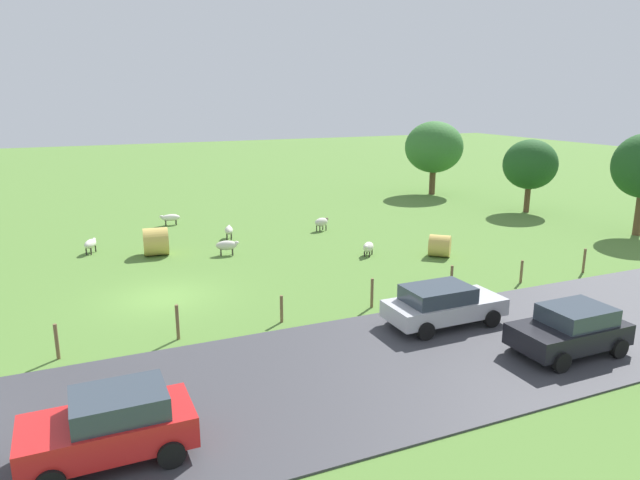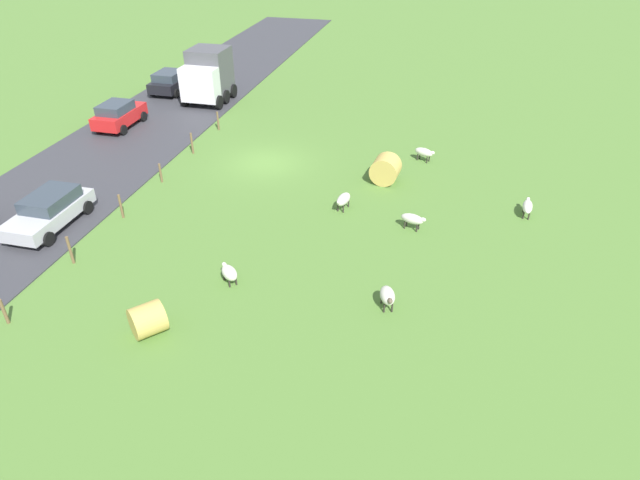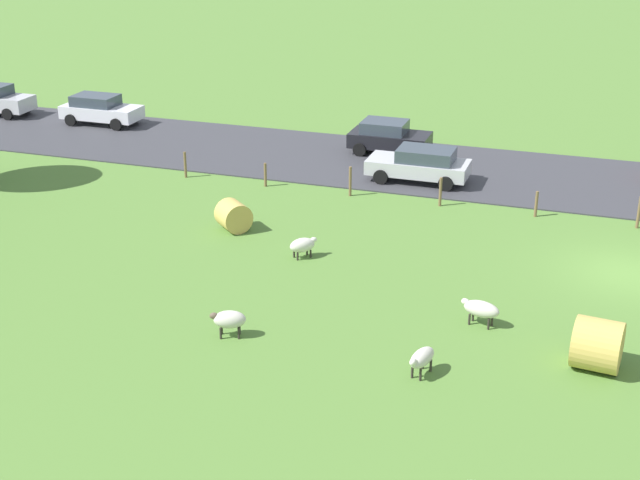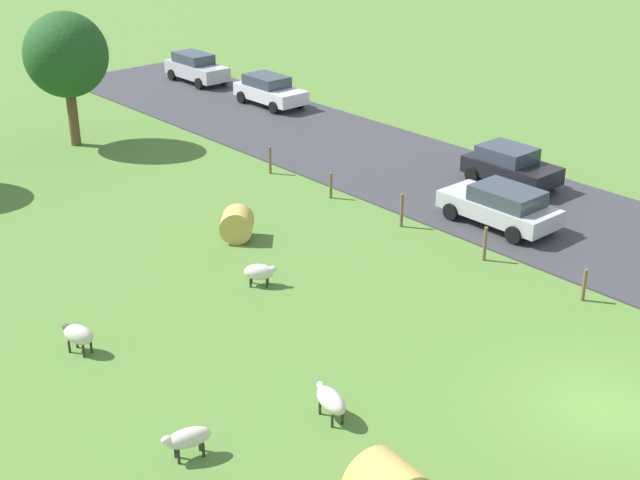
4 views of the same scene
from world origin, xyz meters
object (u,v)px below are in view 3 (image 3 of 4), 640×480
(sheep_4, at_px, (481,309))
(car_2, at_px, (100,109))
(hay_bale_1, at_px, (598,345))
(car_3, at_px, (420,164))
(sheep_2, at_px, (229,320))
(hay_bale_0, at_px, (234,216))
(sheep_1, at_px, (422,358))
(sheep_3, at_px, (303,245))
(car_0, at_px, (388,137))

(sheep_4, xyz_separation_m, car_2, (16.63, 23.28, 0.34))
(hay_bale_1, bearing_deg, sheep_4, 65.82)
(sheep_4, bearing_deg, car_3, 20.62)
(sheep_2, bearing_deg, hay_bale_0, 22.94)
(sheep_1, bearing_deg, car_2, 47.94)
(sheep_3, bearing_deg, car_0, 1.49)
(sheep_3, height_order, car_0, car_0)
(sheep_3, distance_m, hay_bale_0, 3.77)
(car_2, bearing_deg, sheep_2, -140.29)
(car_0, distance_m, car_3, 4.42)
(hay_bale_0, height_order, car_3, car_3)
(hay_bale_0, xyz_separation_m, car_0, (11.60, -3.05, 0.30))
(sheep_4, relative_size, hay_bale_1, 0.86)
(sheep_1, height_order, sheep_3, sheep_1)
(hay_bale_0, distance_m, hay_bale_1, 15.05)
(hay_bale_0, xyz_separation_m, car_2, (11.86, 13.05, 0.30))
(sheep_1, bearing_deg, sheep_3, 41.42)
(car_2, bearing_deg, car_3, -102.07)
(hay_bale_1, xyz_separation_m, car_3, (14.21, 8.20, 0.11))
(hay_bale_1, distance_m, car_3, 16.41)
(sheep_3, height_order, car_2, car_2)
(sheep_4, height_order, car_0, car_0)
(sheep_2, xyz_separation_m, car_0, (19.47, 0.29, 0.32))
(sheep_4, bearing_deg, sheep_2, 114.26)
(car_3, bearing_deg, sheep_2, 172.32)
(sheep_1, distance_m, car_0, 20.73)
(sheep_1, xyz_separation_m, sheep_3, (6.57, 5.79, -0.05))
(sheep_4, xyz_separation_m, car_0, (16.36, 7.18, 0.34))
(car_2, bearing_deg, car_0, -90.93)
(car_0, bearing_deg, hay_bale_0, 165.28)
(car_0, height_order, car_3, car_0)
(sheep_4, xyz_separation_m, car_3, (12.67, 4.77, 0.31))
(sheep_1, distance_m, sheep_4, 3.59)
(sheep_3, distance_m, car_3, 9.77)
(hay_bale_1, bearing_deg, sheep_2, 98.61)
(hay_bale_1, height_order, car_2, car_2)
(hay_bale_1, bearing_deg, sheep_3, 65.55)
(sheep_4, height_order, hay_bale_0, hay_bale_0)
(car_2, bearing_deg, sheep_4, -125.53)
(car_0, xyz_separation_m, car_2, (0.26, 16.10, -0.00))
(car_3, bearing_deg, sheep_3, 167.75)
(sheep_1, xyz_separation_m, car_2, (20.06, 22.24, 0.35))
(sheep_4, height_order, hay_bale_1, hay_bale_1)
(hay_bale_0, bearing_deg, sheep_4, -115.00)
(sheep_1, height_order, sheep_2, sheep_2)
(sheep_4, distance_m, car_0, 17.87)
(sheep_4, distance_m, car_3, 13.54)
(sheep_4, bearing_deg, hay_bale_1, -114.18)
(hay_bale_0, relative_size, car_0, 0.30)
(sheep_3, relative_size, hay_bale_1, 0.71)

